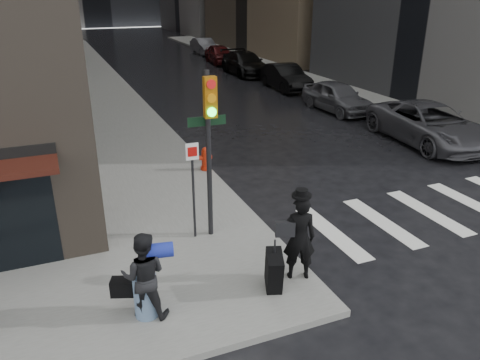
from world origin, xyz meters
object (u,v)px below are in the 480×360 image
object	(u,v)px
traffic_light	(208,135)
parked_car_0	(429,124)
man_jeans	(144,276)
parked_car_2	(286,77)
man_overcoat	(294,243)
parked_car_1	(337,97)
fire_hydrant	(205,160)
parked_car_5	(204,46)
parked_car_4	(220,54)
parked_car_3	(245,63)

from	to	relation	value
traffic_light	parked_car_0	size ratio (longest dim) A/B	0.71
man_jeans	parked_car_2	bearing A→B (deg)	-103.92
man_overcoat	parked_car_1	distance (m)	15.66
fire_hydrant	parked_car_5	distance (m)	30.96
parked_car_2	parked_car_5	xyz separation A→B (m)	(0.56, 17.75, -0.04)
parked_car_1	parked_car_4	bearing A→B (deg)	86.96
traffic_light	parked_car_3	xyz separation A→B (m)	(10.21, 21.99, -1.97)
parked_car_0	parked_car_3	world-z (taller)	parked_car_3
traffic_light	parked_car_4	distance (m)	29.85
traffic_light	fire_hydrant	xyz separation A→B (m)	(1.34, 4.41, -2.27)
fire_hydrant	parked_car_1	size ratio (longest dim) A/B	0.18
man_jeans	parked_car_4	xyz separation A→B (m)	(12.51, 30.35, -0.27)
parked_car_3	parked_car_4	bearing A→B (deg)	89.46
man_overcoat	parked_car_0	distance (m)	11.85
parked_car_0	parked_car_4	bearing A→B (deg)	95.64
parked_car_1	parked_car_3	size ratio (longest dim) A/B	0.80
parked_car_1	parked_car_5	bearing A→B (deg)	85.60
man_jeans	man_overcoat	bearing A→B (deg)	-159.99
traffic_light	parked_car_3	distance (m)	24.32
fire_hydrant	parked_car_4	bearing A→B (deg)	68.93
fire_hydrant	parked_car_2	xyz separation A→B (m)	(9.09, 11.66, 0.27)
man_jeans	parked_car_1	distance (m)	17.68
fire_hydrant	parked_car_0	bearing A→B (deg)	-1.08
man_jeans	traffic_light	size ratio (longest dim) A/B	0.43
man_overcoat	parked_car_0	xyz separation A→B (m)	(9.78, 6.68, -0.22)
traffic_light	fire_hydrant	distance (m)	5.14
parked_car_3	traffic_light	bearing A→B (deg)	-113.66
parked_car_0	man_jeans	bearing A→B (deg)	-147.93
traffic_light	parked_car_0	distance (m)	11.75
traffic_light	parked_car_2	distance (m)	19.26
parked_car_1	fire_hydrant	bearing A→B (deg)	-150.06
man_overcoat	parked_car_3	distance (m)	26.12
man_overcoat	parked_car_2	bearing A→B (deg)	-97.64
fire_hydrant	parked_car_3	world-z (taller)	parked_car_3
parked_car_0	parked_car_2	size ratio (longest dim) A/B	1.23
parked_car_1	parked_car_3	bearing A→B (deg)	87.69
man_jeans	parked_car_0	xyz separation A→B (m)	(12.89, 6.67, -0.22)
fire_hydrant	man_overcoat	bearing A→B (deg)	-92.84
parked_car_0	parked_car_1	size ratio (longest dim) A/B	1.29
man_jeans	parked_car_2	xyz separation A→B (m)	(12.54, 18.51, -0.25)
man_jeans	fire_hydrant	size ratio (longest dim) A/B	2.19
fire_hydrant	parked_car_5	xyz separation A→B (m)	(9.65, 29.41, 0.23)
parked_car_2	parked_car_5	bearing A→B (deg)	90.56
traffic_light	parked_car_3	world-z (taller)	traffic_light
man_overcoat	parked_car_2	world-z (taller)	man_overcoat
man_jeans	parked_car_4	bearing A→B (deg)	-92.20
man_overcoat	parked_car_4	world-z (taller)	man_overcoat
man_jeans	parked_car_0	bearing A→B (deg)	-132.44
parked_car_1	parked_car_3	world-z (taller)	parked_car_3
parked_car_0	parked_car_2	distance (m)	11.84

